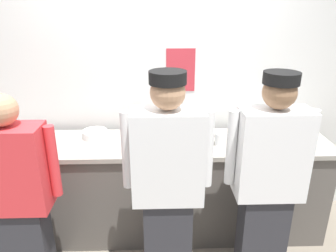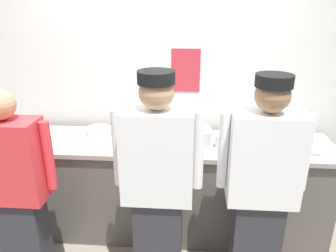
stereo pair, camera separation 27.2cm
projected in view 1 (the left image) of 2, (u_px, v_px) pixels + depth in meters
wall_back at (155, 82)px, 3.09m from camera, size 4.89×0.11×2.74m
prep_counter at (157, 187)px, 3.00m from camera, size 3.12×0.64×0.93m
chef_near_left at (19, 199)px, 2.19m from camera, size 0.58×0.24×1.58m
chef_center at (168, 186)px, 2.19m from camera, size 0.62×0.24×1.71m
chef_far_right at (268, 182)px, 2.25m from camera, size 0.61×0.24×1.69m
plate_stack_front at (142, 144)px, 2.70m from camera, size 0.23×0.23×0.08m
plate_stack_rear at (95, 134)px, 2.91m from camera, size 0.23×0.23×0.07m
mixing_bowl_steel at (188, 135)px, 2.81m from camera, size 0.40×0.40×0.14m
sheet_tray at (283, 139)px, 2.86m from camera, size 0.51×0.38×0.02m
squeeze_bottle_primary at (144, 127)px, 2.91m from camera, size 0.05×0.05×0.21m
ramekin_red_sauce at (221, 135)px, 2.93m from camera, size 0.11×0.11×0.04m
ramekin_orange_sauce at (251, 142)px, 2.78m from camera, size 0.10×0.10×0.04m
deli_cup at (220, 139)px, 2.76m from camera, size 0.09×0.09×0.11m
chefs_knife at (9, 147)px, 2.73m from camera, size 0.27×0.03×0.02m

